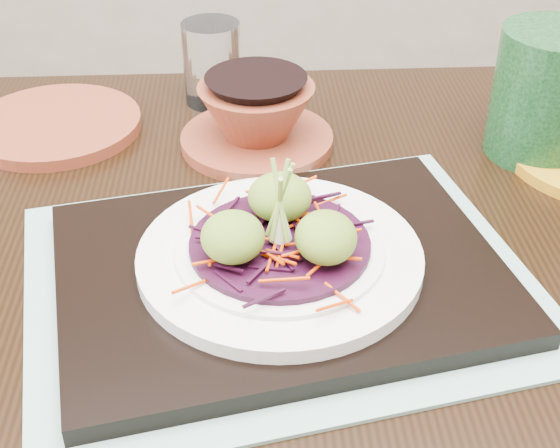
{
  "coord_description": "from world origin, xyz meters",
  "views": [
    {
      "loc": [
        -0.07,
        -0.5,
        1.15
      ],
      "look_at": [
        -0.07,
        0.02,
        0.79
      ],
      "focal_mm": 50.0,
      "sensor_mm": 36.0,
      "label": 1
    }
  ],
  "objects_px": {
    "terracotta_side_plate": "(56,125)",
    "water_glass": "(212,63)",
    "white_plate": "(280,256)",
    "serving_tray": "(280,271)",
    "terracotta_bowl_set": "(257,119)",
    "green_jar": "(549,94)",
    "dining_table": "(266,349)"
  },
  "relations": [
    {
      "from": "dining_table",
      "to": "white_plate",
      "type": "distance_m",
      "value": 0.13
    },
    {
      "from": "dining_table",
      "to": "white_plate",
      "type": "relative_size",
      "value": 5.42
    },
    {
      "from": "water_glass",
      "to": "green_jar",
      "type": "bearing_deg",
      "value": -18.76
    },
    {
      "from": "terracotta_side_plate",
      "to": "serving_tray",
      "type": "bearing_deg",
      "value": -46.78
    },
    {
      "from": "dining_table",
      "to": "white_plate",
      "type": "height_order",
      "value": "white_plate"
    },
    {
      "from": "green_jar",
      "to": "terracotta_bowl_set",
      "type": "bearing_deg",
      "value": 177.75
    },
    {
      "from": "white_plate",
      "to": "terracotta_side_plate",
      "type": "relative_size",
      "value": 1.24
    },
    {
      "from": "serving_tray",
      "to": "dining_table",
      "type": "bearing_deg",
      "value": 104.45
    },
    {
      "from": "terracotta_side_plate",
      "to": "water_glass",
      "type": "height_order",
      "value": "water_glass"
    },
    {
      "from": "serving_tray",
      "to": "white_plate",
      "type": "xyz_separation_m",
      "value": [
        -0.0,
        -0.0,
        0.02
      ]
    },
    {
      "from": "white_plate",
      "to": "dining_table",
      "type": "bearing_deg",
      "value": 119.55
    },
    {
      "from": "dining_table",
      "to": "water_glass",
      "type": "relative_size",
      "value": 13.16
    },
    {
      "from": "terracotta_bowl_set",
      "to": "water_glass",
      "type": "bearing_deg",
      "value": 116.82
    },
    {
      "from": "white_plate",
      "to": "terracotta_side_plate",
      "type": "xyz_separation_m",
      "value": [
        -0.25,
        0.26,
        -0.02
      ]
    },
    {
      "from": "dining_table",
      "to": "terracotta_side_plate",
      "type": "bearing_deg",
      "value": 130.89
    },
    {
      "from": "dining_table",
      "to": "serving_tray",
      "type": "xyz_separation_m",
      "value": [
        0.01,
        -0.02,
        0.11
      ]
    },
    {
      "from": "serving_tray",
      "to": "terracotta_bowl_set",
      "type": "distance_m",
      "value": 0.23
    },
    {
      "from": "dining_table",
      "to": "water_glass",
      "type": "bearing_deg",
      "value": 98.5
    },
    {
      "from": "water_glass",
      "to": "green_jar",
      "type": "distance_m",
      "value": 0.37
    },
    {
      "from": "serving_tray",
      "to": "white_plate",
      "type": "relative_size",
      "value": 1.54
    },
    {
      "from": "terracotta_side_plate",
      "to": "green_jar",
      "type": "relative_size",
      "value": 1.41
    },
    {
      "from": "terracotta_bowl_set",
      "to": "green_jar",
      "type": "xyz_separation_m",
      "value": [
        0.3,
        -0.01,
        0.04
      ]
    },
    {
      "from": "dining_table",
      "to": "serving_tray",
      "type": "relative_size",
      "value": 3.52
    },
    {
      "from": "water_glass",
      "to": "terracotta_bowl_set",
      "type": "xyz_separation_m",
      "value": [
        0.05,
        -0.11,
        -0.02
      ]
    },
    {
      "from": "terracotta_bowl_set",
      "to": "dining_table",
      "type": "bearing_deg",
      "value": -86.58
    },
    {
      "from": "white_plate",
      "to": "green_jar",
      "type": "xyz_separation_m",
      "value": [
        0.27,
        0.22,
        0.04
      ]
    },
    {
      "from": "green_jar",
      "to": "white_plate",
      "type": "bearing_deg",
      "value": -140.78
    },
    {
      "from": "white_plate",
      "to": "terracotta_bowl_set",
      "type": "height_order",
      "value": "terracotta_bowl_set"
    },
    {
      "from": "white_plate",
      "to": "water_glass",
      "type": "relative_size",
      "value": 2.43
    },
    {
      "from": "terracotta_bowl_set",
      "to": "white_plate",
      "type": "bearing_deg",
      "value": -83.65
    },
    {
      "from": "serving_tray",
      "to": "terracotta_side_plate",
      "type": "distance_m",
      "value": 0.36
    },
    {
      "from": "terracotta_side_plate",
      "to": "terracotta_bowl_set",
      "type": "bearing_deg",
      "value": -8.28
    }
  ]
}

